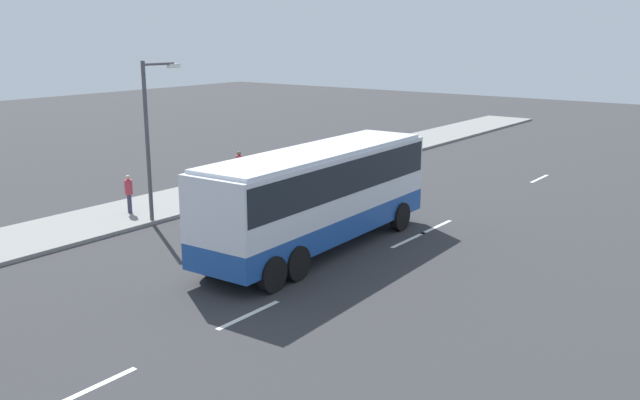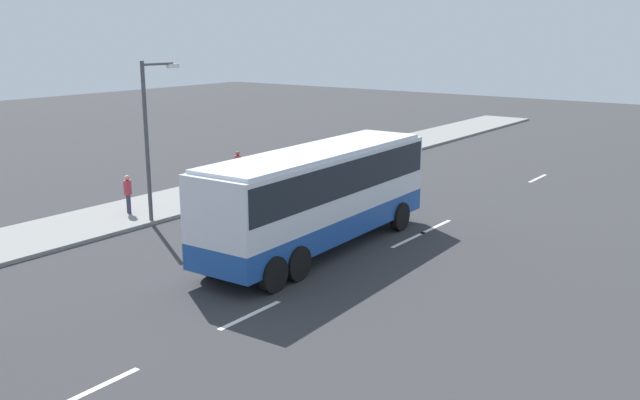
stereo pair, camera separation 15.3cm
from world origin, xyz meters
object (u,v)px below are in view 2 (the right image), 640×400
object	(u,v)px
pedestrian_at_crossing	(128,191)
street_lamp	(150,129)
pedestrian_near_curb	(238,165)
coach_bus	(319,188)

from	to	relation	value
pedestrian_at_crossing	street_lamp	size ratio (longest dim) A/B	0.26
pedestrian_near_curb	pedestrian_at_crossing	xyz separation A→B (m)	(-6.95, -0.34, -0.01)
pedestrian_near_curb	pedestrian_at_crossing	bearing A→B (deg)	-144.86
pedestrian_near_curb	street_lamp	xyz separation A→B (m)	(-6.91, -1.93, 2.72)
pedestrian_at_crossing	coach_bus	bearing A→B (deg)	-59.54
coach_bus	street_lamp	world-z (taller)	street_lamp
pedestrian_near_curb	street_lamp	world-z (taller)	street_lamp
coach_bus	street_lamp	xyz separation A→B (m)	(-1.09, 7.39, 1.58)
pedestrian_at_crossing	street_lamp	world-z (taller)	street_lamp
pedestrian_at_crossing	street_lamp	bearing A→B (deg)	-65.54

